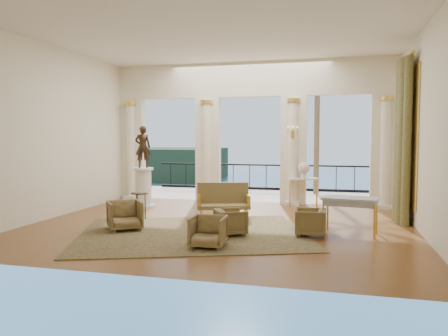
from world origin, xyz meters
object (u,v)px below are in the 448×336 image
(statue, at_px, (143,147))
(console_table, at_px, (304,183))
(game_table, at_px, (350,201))
(side_table, at_px, (140,197))
(pedestal, at_px, (143,188))
(settee, at_px, (223,200))
(armchair_a, at_px, (125,214))
(armchair_b, at_px, (208,230))
(armchair_d, at_px, (231,221))
(armchair_c, at_px, (310,221))

(statue, distance_m, console_table, 5.01)
(game_table, xyz_separation_m, side_table, (-5.15, 0.34, -0.12))
(pedestal, height_order, console_table, pedestal)
(pedestal, bearing_deg, settee, -19.45)
(statue, bearing_deg, armchair_a, 86.95)
(side_table, bearing_deg, game_table, -3.83)
(game_table, bearing_deg, side_table, -174.50)
(armchair_b, distance_m, statue, 5.43)
(armchair_d, xyz_separation_m, game_table, (2.50, 0.76, 0.41))
(armchair_a, height_order, armchair_d, armchair_a)
(armchair_d, distance_m, statue, 4.75)
(armchair_a, relative_size, armchair_d, 1.18)
(side_table, bearing_deg, armchair_a, -80.59)
(settee, height_order, pedestal, pedestal)
(settee, distance_m, statue, 3.20)
(settee, height_order, side_table, settee)
(armchair_c, bearing_deg, settee, -125.71)
(armchair_a, distance_m, armchair_b, 2.51)
(armchair_a, relative_size, armchair_b, 1.11)
(console_table, bearing_deg, armchair_d, -127.33)
(console_table, xyz_separation_m, side_table, (-3.90, -3.37, -0.11))
(statue, relative_size, console_table, 1.28)
(side_table, bearing_deg, pedestal, 111.98)
(game_table, relative_size, console_table, 1.29)
(armchair_d, bearing_deg, settee, -12.09)
(armchair_c, bearing_deg, armchair_b, -51.58)
(armchair_a, distance_m, settee, 2.75)
(armchair_b, relative_size, settee, 0.45)
(pedestal, bearing_deg, side_table, -68.02)
(armchair_b, distance_m, settee, 3.19)
(statue, bearing_deg, armchair_c, 132.47)
(game_table, distance_m, pedestal, 6.29)
(armchair_d, height_order, pedestal, pedestal)
(pedestal, relative_size, console_table, 1.23)
(armchair_a, bearing_deg, armchair_c, -30.62)
(armchair_c, height_order, settee, settee)
(armchair_d, xyz_separation_m, settee, (-0.68, 1.99, 0.14))
(armchair_c, relative_size, side_table, 0.92)
(armchair_b, distance_m, game_table, 3.31)
(settee, relative_size, game_table, 1.18)
(game_table, xyz_separation_m, pedestal, (-5.90, 2.19, -0.14))
(armchair_a, xyz_separation_m, settee, (1.77, 2.10, 0.08))
(armchair_d, distance_m, console_table, 4.66)
(armchair_d, distance_m, side_table, 2.89)
(game_table, bearing_deg, statue, 168.93)
(armchair_b, relative_size, game_table, 0.53)
(armchair_a, distance_m, armchair_d, 2.45)
(armchair_c, bearing_deg, armchair_d, -79.18)
(pedestal, bearing_deg, console_table, 18.11)
(settee, distance_m, pedestal, 2.89)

